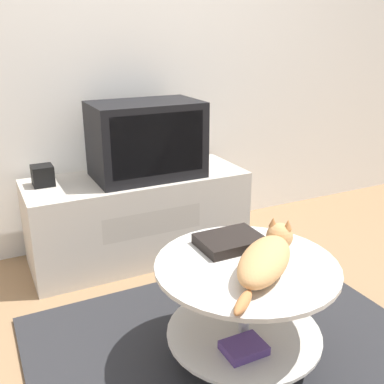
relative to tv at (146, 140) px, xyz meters
name	(u,v)px	position (x,y,z in m)	size (l,w,h in m)	color
ground_plane	(248,370)	(-0.02, -1.17, -0.74)	(12.00, 12.00, 0.00)	#93704C
wall_back	(119,39)	(-0.02, 0.36, 0.56)	(8.00, 0.05, 2.60)	silver
rug	(248,368)	(-0.02, -1.17, -0.73)	(1.69, 1.59, 0.02)	#28282B
tv_stand	(138,216)	(-0.06, 0.02, -0.48)	(1.32, 0.50, 0.52)	beige
tv	(146,140)	(0.00, 0.00, 0.00)	(0.63, 0.39, 0.44)	black
speaker	(43,176)	(-0.59, 0.09, -0.16)	(0.11, 0.11, 0.11)	black
coffee_table	(245,299)	(-0.02, -1.13, -0.42)	(0.73, 0.73, 0.46)	#B2B2B7
dvd_box	(230,241)	(0.00, -0.96, -0.24)	(0.27, 0.20, 0.04)	black
cat	(267,257)	(0.02, -1.20, -0.20)	(0.50, 0.42, 0.14)	tan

